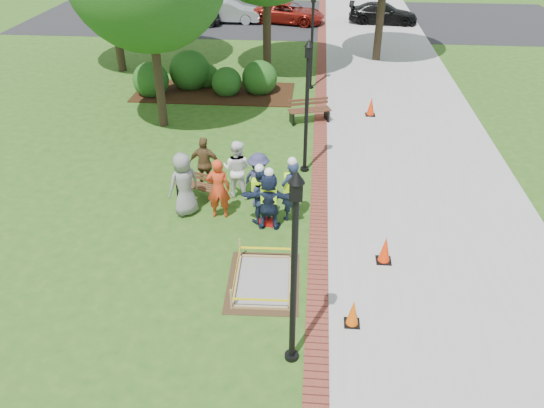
# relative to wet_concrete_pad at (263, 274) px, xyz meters

# --- Properties ---
(ground) EXTENTS (100.00, 100.00, 0.00)m
(ground) POSITION_rel_wet_concrete_pad_xyz_m (-0.46, 0.73, -0.23)
(ground) COLOR #285116
(ground) RESTS_ON ground
(sidewalk) EXTENTS (6.00, 60.00, 0.02)m
(sidewalk) POSITION_rel_wet_concrete_pad_xyz_m (4.54, 10.73, -0.22)
(sidewalk) COLOR #9E9E99
(sidewalk) RESTS_ON ground
(brick_edging) EXTENTS (0.50, 60.00, 0.03)m
(brick_edging) POSITION_rel_wet_concrete_pad_xyz_m (1.29, 10.73, -0.22)
(brick_edging) COLOR maroon
(brick_edging) RESTS_ON ground
(mulch_bed) EXTENTS (7.00, 3.00, 0.05)m
(mulch_bed) POSITION_rel_wet_concrete_pad_xyz_m (-3.46, 12.73, -0.21)
(mulch_bed) COLOR #381E0F
(mulch_bed) RESTS_ON ground
(parking_lot) EXTENTS (36.00, 12.00, 0.01)m
(parking_lot) POSITION_rel_wet_concrete_pad_xyz_m (-0.46, 27.73, -0.23)
(parking_lot) COLOR black
(parking_lot) RESTS_ON ground
(wet_concrete_pad) EXTENTS (1.78, 2.36, 0.55)m
(wet_concrete_pad) POSITION_rel_wet_concrete_pad_xyz_m (0.00, 0.00, 0.00)
(wet_concrete_pad) COLOR #47331E
(wet_concrete_pad) RESTS_ON ground
(bench_near) EXTENTS (1.41, 0.85, 0.73)m
(bench_near) POSITION_rel_wet_concrete_pad_xyz_m (-2.33, 3.75, -0.00)
(bench_near) COLOR #532F1C
(bench_near) RESTS_ON ground
(bench_far) EXTENTS (1.72, 1.01, 0.88)m
(bench_far) POSITION_rel_wet_concrete_pad_xyz_m (0.84, 9.78, 0.05)
(bench_far) COLOR brown
(bench_far) RESTS_ON ground
(cone_front) EXTENTS (0.34, 0.34, 0.67)m
(cone_front) POSITION_rel_wet_concrete_pad_xyz_m (2.04, -1.23, 0.09)
(cone_front) COLOR black
(cone_front) RESTS_ON ground
(cone_back) EXTENTS (0.38, 0.38, 0.75)m
(cone_back) POSITION_rel_wet_concrete_pad_xyz_m (2.93, 1.04, 0.13)
(cone_back) COLOR black
(cone_back) RESTS_ON ground
(cone_far) EXTENTS (0.39, 0.39, 0.76)m
(cone_far) POSITION_rel_wet_concrete_pad_xyz_m (3.29, 10.65, 0.13)
(cone_far) COLOR black
(cone_far) RESTS_ON ground
(toolbox) EXTENTS (0.44, 0.31, 0.20)m
(toolbox) POSITION_rel_wet_concrete_pad_xyz_m (-0.13, 2.45, -0.13)
(toolbox) COLOR #B20E0D
(toolbox) RESTS_ON ground
(lamp_near) EXTENTS (0.28, 0.28, 4.26)m
(lamp_near) POSITION_rel_wet_concrete_pad_xyz_m (0.79, -2.27, 2.25)
(lamp_near) COLOR black
(lamp_near) RESTS_ON ground
(lamp_mid) EXTENTS (0.28, 0.28, 4.26)m
(lamp_mid) POSITION_rel_wet_concrete_pad_xyz_m (0.79, 5.73, 2.25)
(lamp_mid) COLOR black
(lamp_mid) RESTS_ON ground
(lamp_far) EXTENTS (0.28, 0.28, 4.26)m
(lamp_far) POSITION_rel_wet_concrete_pad_xyz_m (0.79, 13.73, 2.25)
(lamp_far) COLOR black
(lamp_far) RESTS_ON ground
(shrub_a) EXTENTS (1.56, 1.56, 1.56)m
(shrub_a) POSITION_rel_wet_concrete_pad_xyz_m (-6.14, 12.26, -0.23)
(shrub_a) COLOR #144614
(shrub_a) RESTS_ON ground
(shrub_b) EXTENTS (1.83, 1.83, 1.83)m
(shrub_b) POSITION_rel_wet_concrete_pad_xyz_m (-4.64, 13.34, -0.23)
(shrub_b) COLOR #144614
(shrub_b) RESTS_ON ground
(shrub_c) EXTENTS (1.32, 1.32, 1.32)m
(shrub_c) POSITION_rel_wet_concrete_pad_xyz_m (-2.85, 12.56, -0.23)
(shrub_c) COLOR #144614
(shrub_c) RESTS_ON ground
(shrub_d) EXTENTS (1.55, 1.55, 1.55)m
(shrub_d) POSITION_rel_wet_concrete_pad_xyz_m (-1.44, 12.93, -0.23)
(shrub_d) COLOR #144614
(shrub_d) RESTS_ON ground
(shrub_e) EXTENTS (1.11, 1.11, 1.11)m
(shrub_e) POSITION_rel_wet_concrete_pad_xyz_m (-3.93, 13.59, -0.23)
(shrub_e) COLOR #144614
(shrub_e) RESTS_ON ground
(casual_person_a) EXTENTS (0.71, 0.68, 1.87)m
(casual_person_a) POSITION_rel_wet_concrete_pad_xyz_m (-2.49, 2.86, 0.70)
(casual_person_a) COLOR gray
(casual_person_a) RESTS_ON ground
(casual_person_b) EXTENTS (0.60, 0.41, 1.79)m
(casual_person_b) POSITION_rel_wet_concrete_pad_xyz_m (-1.51, 2.77, 0.66)
(casual_person_b) COLOR red
(casual_person_b) RESTS_ON ground
(casual_person_c) EXTENTS (0.64, 0.48, 1.79)m
(casual_person_c) POSITION_rel_wet_concrete_pad_xyz_m (-1.17, 3.97, 0.66)
(casual_person_c) COLOR white
(casual_person_c) RESTS_ON ground
(casual_person_d) EXTENTS (0.58, 0.41, 1.73)m
(casual_person_d) POSITION_rel_wet_concrete_pad_xyz_m (-2.17, 4.25, 0.63)
(casual_person_d) COLOR brown
(casual_person_d) RESTS_ON ground
(casual_person_e) EXTENTS (0.65, 0.62, 1.71)m
(casual_person_e) POSITION_rel_wet_concrete_pad_xyz_m (-0.46, 3.38, 0.62)
(casual_person_e) COLOR #34335A
(casual_person_e) RESTS_ON ground
(hivis_worker_a) EXTENTS (0.54, 0.35, 1.84)m
(hivis_worker_a) POSITION_rel_wet_concrete_pad_xyz_m (-0.07, 2.34, 0.68)
(hivis_worker_a) COLOR #1D2D4C
(hivis_worker_a) RESTS_ON ground
(hivis_worker_b) EXTENTS (0.67, 0.63, 1.92)m
(hivis_worker_b) POSITION_rel_wet_concrete_pad_xyz_m (0.51, 2.83, 0.72)
(hivis_worker_b) COLOR #192542
(hivis_worker_b) RESTS_ON ground
(hivis_worker_c) EXTENTS (0.57, 0.42, 1.79)m
(hivis_worker_c) POSITION_rel_wet_concrete_pad_xyz_m (-0.35, 2.61, 0.66)
(hivis_worker_c) COLOR #17223B
(hivis_worker_c) RESTS_ON ground
(parked_car_a) EXTENTS (3.27, 5.23, 1.58)m
(parked_car_a) POSITION_rel_wet_concrete_pad_xyz_m (-7.36, 24.80, -0.23)
(parked_car_a) COLOR #262628
(parked_car_a) RESTS_ON ground
(parked_car_b) EXTENTS (2.03, 4.60, 1.49)m
(parked_car_b) POSITION_rel_wet_concrete_pad_xyz_m (-4.84, 26.00, -0.23)
(parked_car_b) COLOR #BABBBF
(parked_car_b) RESTS_ON ground
(parked_car_c) EXTENTS (2.87, 4.65, 1.41)m
(parked_car_c) POSITION_rel_wet_concrete_pad_xyz_m (-0.91, 26.20, -0.23)
(parked_car_c) COLOR maroon
(parked_car_c) RESTS_ON ground
(parked_car_d) EXTENTS (2.26, 4.44, 1.40)m
(parked_car_d) POSITION_rel_wet_concrete_pad_xyz_m (5.21, 26.62, -0.23)
(parked_car_d) COLOR black
(parked_car_d) RESTS_ON ground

